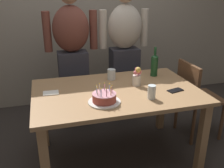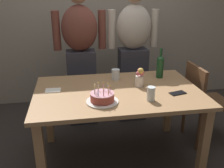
% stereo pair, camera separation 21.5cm
% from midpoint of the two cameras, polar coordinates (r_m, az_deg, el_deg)
% --- Properties ---
extents(ground_plane, '(10.00, 10.00, 0.00)m').
position_cam_midpoint_polar(ground_plane, '(2.66, 3.59, -16.29)').
color(ground_plane, '#332D2B').
extents(back_wall, '(5.20, 0.10, 2.60)m').
position_cam_midpoint_polar(back_wall, '(3.65, -1.53, 16.23)').
color(back_wall, '#9E9384').
rests_on(back_wall, ground_plane).
extents(dining_table, '(1.50, 0.96, 0.74)m').
position_cam_midpoint_polar(dining_table, '(2.33, 3.95, -3.66)').
color(dining_table, '#A37A51').
rests_on(dining_table, ground_plane).
extents(birthday_cake, '(0.27, 0.27, 0.15)m').
position_cam_midpoint_polar(birthday_cake, '(2.04, 0.80, -3.25)').
color(birthday_cake, white).
rests_on(birthday_cake, dining_table).
extents(water_glass_near, '(0.07, 0.07, 0.12)m').
position_cam_midpoint_polar(water_glass_near, '(2.10, 11.76, -2.25)').
color(water_glass_near, silver).
rests_on(water_glass_near, dining_table).
extents(water_glass_far, '(0.08, 0.08, 0.11)m').
position_cam_midpoint_polar(water_glass_far, '(2.53, 3.25, 2.14)').
color(water_glass_far, silver).
rests_on(water_glass_far, dining_table).
extents(wine_bottle, '(0.07, 0.07, 0.31)m').
position_cam_midpoint_polar(wine_bottle, '(2.64, 13.19, 3.97)').
color(wine_bottle, '#194723').
rests_on(wine_bottle, dining_table).
extents(cell_phone, '(0.16, 0.10, 0.01)m').
position_cam_midpoint_polar(cell_phone, '(2.32, 17.28, -2.04)').
color(cell_phone, black).
rests_on(cell_phone, dining_table).
extents(napkin_stack, '(0.14, 0.11, 0.01)m').
position_cam_midpoint_polar(napkin_stack, '(2.31, -10.68, -1.48)').
color(napkin_stack, white).
rests_on(napkin_stack, dining_table).
extents(flower_vase, '(0.08, 0.08, 0.18)m').
position_cam_midpoint_polar(flower_vase, '(2.37, 8.93, 1.49)').
color(flower_vase, silver).
rests_on(flower_vase, dining_table).
extents(person_man_bearded, '(0.61, 0.27, 1.66)m').
position_cam_midpoint_polar(person_man_bearded, '(2.97, -5.06, 6.60)').
color(person_man_bearded, '#33333D').
rests_on(person_man_bearded, ground_plane).
extents(person_woman_cardigan, '(0.61, 0.27, 1.66)m').
position_cam_midpoint_polar(person_woman_cardigan, '(3.08, 6.83, 7.07)').
color(person_woman_cardigan, '#33333D').
rests_on(person_woman_cardigan, ground_plane).
extents(dining_chair, '(0.42, 0.42, 0.87)m').
position_cam_midpoint_polar(dining_chair, '(2.87, 21.79, -2.97)').
color(dining_chair, brown).
rests_on(dining_chair, ground_plane).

